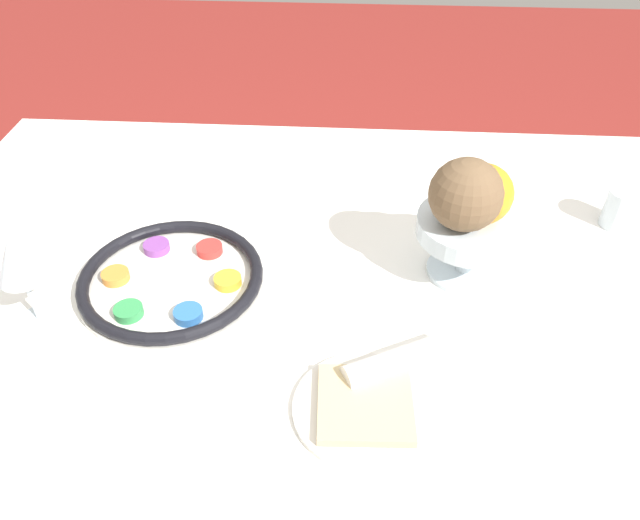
# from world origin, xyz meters

# --- Properties ---
(dining_table) EXTENTS (1.41, 1.07, 0.78)m
(dining_table) POSITION_xyz_m (0.00, 0.00, 0.39)
(dining_table) COLOR white
(dining_table) RESTS_ON ground_plane
(seder_plate) EXTENTS (0.29, 0.29, 0.03)m
(seder_plate) POSITION_xyz_m (-0.21, -0.02, 0.79)
(seder_plate) COLOR silver
(seder_plate) RESTS_ON dining_table
(wine_glass) EXTENTS (0.07, 0.07, 0.16)m
(wine_glass) POSITION_xyz_m (-0.39, -0.11, 0.89)
(wine_glass) COLOR silver
(wine_glass) RESTS_ON dining_table
(fruit_stand) EXTENTS (0.17, 0.17, 0.11)m
(fruit_stand) POSITION_xyz_m (0.25, 0.04, 0.85)
(fruit_stand) COLOR silver
(fruit_stand) RESTS_ON dining_table
(orange_fruit) EXTENTS (0.09, 0.09, 0.09)m
(orange_fruit) POSITION_xyz_m (0.26, 0.04, 0.93)
(orange_fruit) COLOR orange
(orange_fruit) RESTS_ON fruit_stand
(coconut) EXTENTS (0.11, 0.11, 0.11)m
(coconut) POSITION_xyz_m (0.23, 0.02, 0.94)
(coconut) COLOR brown
(coconut) RESTS_ON fruit_stand
(bread_plate) EXTENTS (0.19, 0.19, 0.02)m
(bread_plate) POSITION_xyz_m (0.10, -0.25, 0.78)
(bread_plate) COLOR silver
(bread_plate) RESTS_ON dining_table
(napkin_roll) EXTENTS (0.16, 0.11, 0.04)m
(napkin_roll) POSITION_xyz_m (0.14, -0.17, 0.79)
(napkin_roll) COLOR white
(napkin_roll) RESTS_ON dining_table
(cup_near) EXTENTS (0.06, 0.06, 0.07)m
(cup_near) POSITION_xyz_m (0.54, 0.19, 0.81)
(cup_near) COLOR silver
(cup_near) RESTS_ON dining_table
(spoon) EXTENTS (0.15, 0.03, 0.01)m
(spoon) POSITION_xyz_m (0.16, -0.21, 0.78)
(spoon) COLOR silver
(spoon) RESTS_ON dining_table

